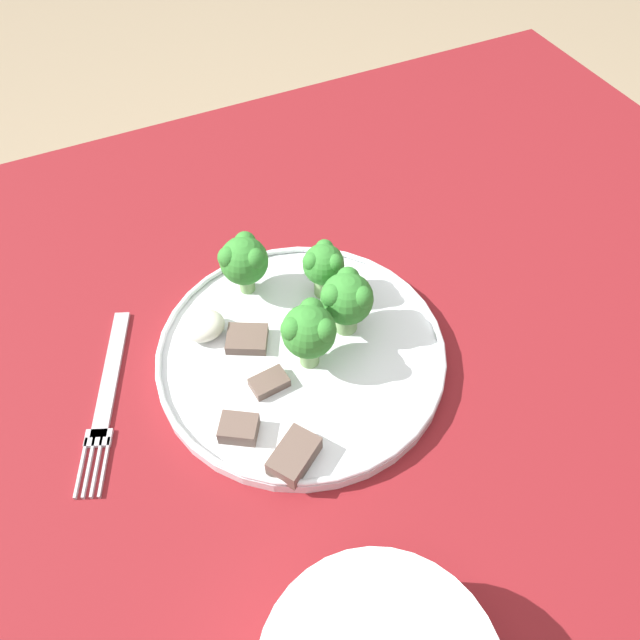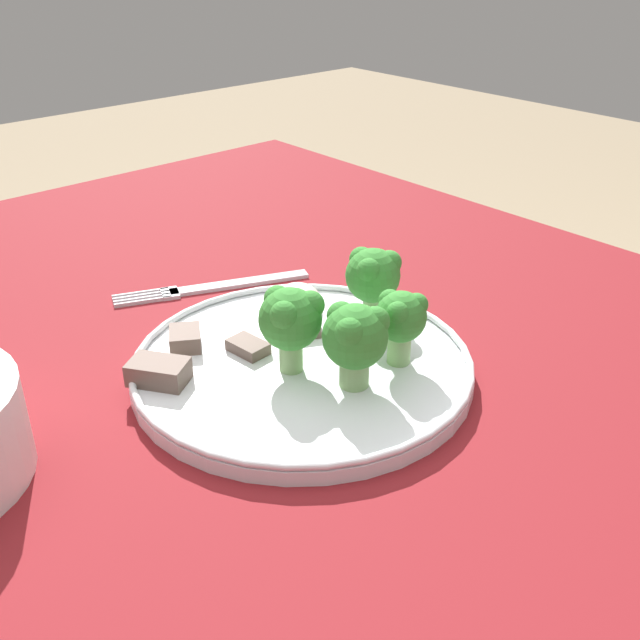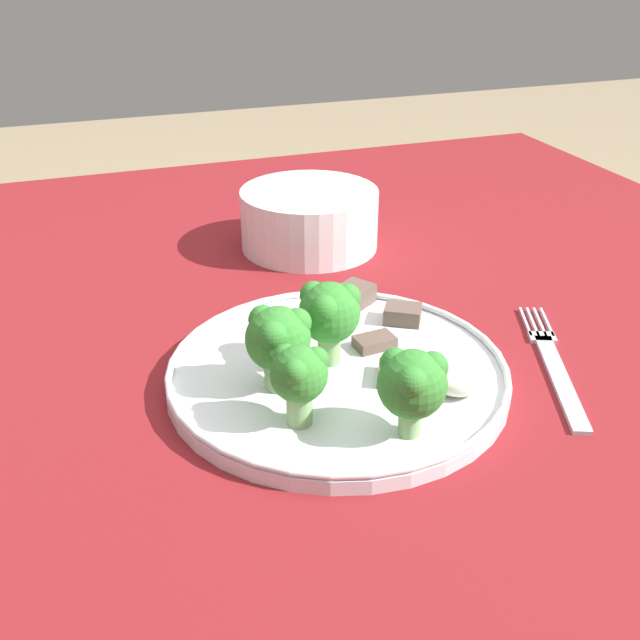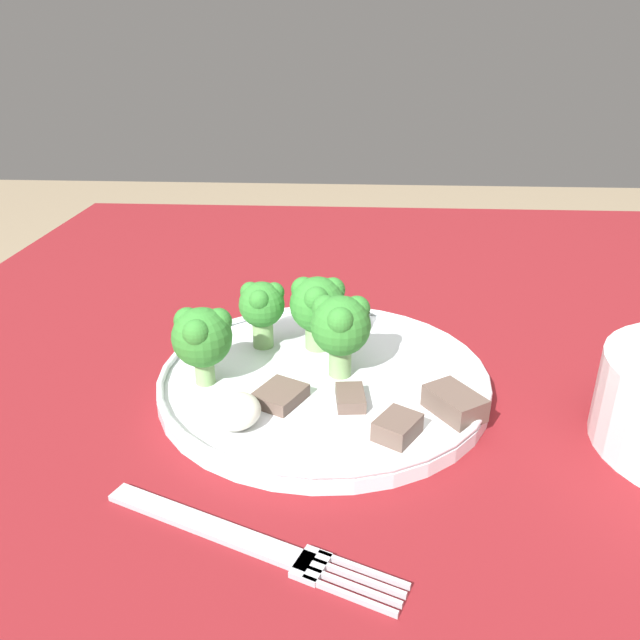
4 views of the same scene
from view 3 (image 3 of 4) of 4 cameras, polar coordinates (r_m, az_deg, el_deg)
The scene contains 13 objects.
table at distance 0.75m, azimuth -2.37°, elevation -6.03°, with size 1.23×1.11×0.70m.
dinner_plate at distance 0.62m, azimuth 1.34°, elevation -4.01°, with size 0.28×0.28×0.02m.
fork at distance 0.68m, azimuth 17.35°, elevation -3.20°, with size 0.09×0.19×0.00m.
cream_bowl at distance 0.88m, azimuth -0.81°, elevation 7.60°, with size 0.16×0.16×0.07m.
broccoli_floret_near_rim_left at distance 0.58m, azimuth -3.22°, elevation -1.45°, with size 0.05×0.05×0.07m.
broccoli_floret_center_left at distance 0.53m, azimuth 7.04°, elevation -4.78°, with size 0.05×0.05×0.07m.
broccoli_floret_back_left at distance 0.54m, azimuth -1.61°, elevation -4.21°, with size 0.04×0.04×0.06m.
broccoli_floret_front_left at distance 0.61m, azimuth 0.72°, elevation 0.60°, with size 0.05×0.05×0.07m.
meat_slice_front_slice at distance 0.72m, azimuth 2.44°, elevation 1.70°, with size 0.05×0.05×0.02m.
meat_slice_middle_slice at distance 0.61m, azimuth 6.31°, elevation -4.16°, with size 0.05×0.05×0.01m.
meat_slice_rear_slice at distance 0.69m, azimuth 6.33°, elevation 0.46°, with size 0.04×0.04×0.02m.
meat_slice_edge_slice at distance 0.65m, azimuth 4.19°, elevation -1.69°, with size 0.04×0.03×0.01m.
sauce_dollop at distance 0.60m, azimuth 10.48°, elevation -4.43°, with size 0.04×0.04×0.02m.
Camera 3 is at (-0.18, -0.60, 1.04)m, focal length 42.00 mm.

